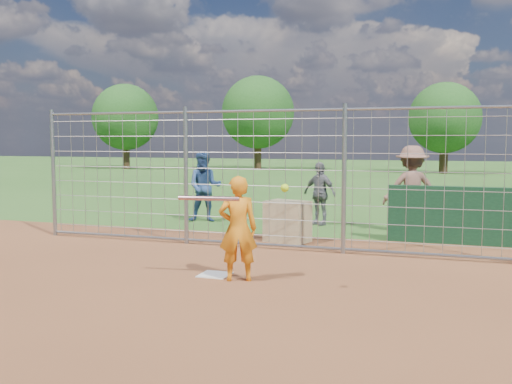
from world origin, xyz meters
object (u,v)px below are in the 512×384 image
(batter, at_px, (238,229))
(bystander_a, at_px, (205,187))
(bystander_c, at_px, (412,189))
(bystander_b, at_px, (319,193))
(equipment_bin, at_px, (287,221))

(batter, distance_m, bystander_a, 5.95)
(bystander_c, bearing_deg, bystander_b, -24.86)
(bystander_b, distance_m, equipment_bin, 2.46)
(bystander_a, xyz_separation_m, equipment_bin, (2.64, -2.06, -0.45))
(equipment_bin, bearing_deg, bystander_c, 56.34)
(bystander_b, bearing_deg, bystander_c, 10.48)
(bystander_c, relative_size, equipment_bin, 2.33)
(equipment_bin, bearing_deg, batter, -71.99)
(bystander_b, bearing_deg, batter, -65.61)
(equipment_bin, bearing_deg, bystander_b, 102.78)
(bystander_c, bearing_deg, bystander_a, -12.97)
(bystander_c, bearing_deg, equipment_bin, 29.64)
(batter, bearing_deg, bystander_b, -109.59)
(batter, distance_m, bystander_b, 5.63)
(equipment_bin, bearing_deg, bystander_a, 157.31)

